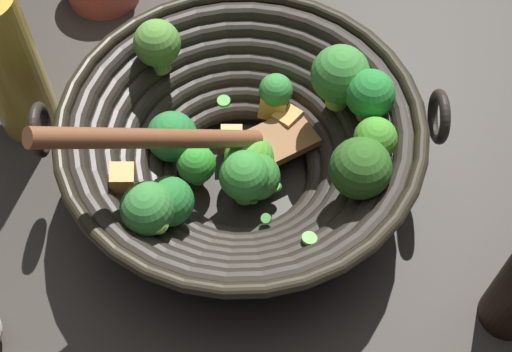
{
  "coord_description": "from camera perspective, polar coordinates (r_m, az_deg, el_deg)",
  "views": [
    {
      "loc": [
        0.19,
        -0.35,
        0.65
      ],
      "look_at": [
        0.02,
        -0.01,
        0.03
      ],
      "focal_mm": 49.47,
      "sensor_mm": 36.0,
      "label": 1
    }
  ],
  "objects": [
    {
      "name": "ground_plane",
      "position": [
        0.76,
        -1.09,
        -0.38
      ],
      "size": [
        4.0,
        4.0,
        0.0
      ],
      "primitive_type": "plane",
      "color": "#332D28"
    },
    {
      "name": "cooking_oil_bottle",
      "position": [
        0.77,
        -19.53,
        8.79
      ],
      "size": [
        0.07,
        0.07,
        0.25
      ],
      "color": "gold",
      "rests_on": "ground"
    },
    {
      "name": "wok",
      "position": [
        0.7,
        -1.04,
        2.69
      ],
      "size": [
        0.37,
        0.36,
        0.22
      ],
      "color": "black",
      "rests_on": "ground"
    }
  ]
}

